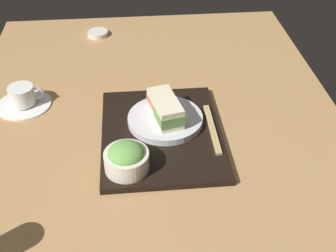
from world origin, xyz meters
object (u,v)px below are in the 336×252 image
object	(u,v)px
sandwich_plate	(165,119)
sandwich_near	(169,115)
chopsticks_pair	(212,129)
coffee_cup	(23,98)
sandwich_far	(162,101)
salad_bowl	(126,158)
small_sauce_dish	(98,33)

from	to	relation	value
sandwich_plate	sandwich_near	bearing A→B (deg)	-168.47
sandwich_plate	chopsticks_pair	xyz separation A→B (cm)	(-4.28, -11.31, -0.49)
coffee_cup	sandwich_near	bearing A→B (deg)	-113.23
sandwich_far	salad_bowl	size ratio (longest dim) A/B	0.81
small_sauce_dish	sandwich_plate	bearing A→B (deg)	-160.60
chopsticks_pair	small_sauce_dish	distance (cm)	65.15
sandwich_plate	small_sauce_dish	distance (cm)	56.71
coffee_cup	salad_bowl	bearing A→B (deg)	-136.80
sandwich_far	small_sauce_dish	size ratio (longest dim) A/B	1.15
chopsticks_pair	coffee_cup	xyz separation A→B (cm)	(17.49, 48.85, 0.23)
salad_bowl	coffee_cup	world-z (taller)	salad_bowl
salad_bowl	small_sauce_dish	bearing A→B (deg)	7.24
sandwich_far	coffee_cup	world-z (taller)	sandwich_far
sandwich_far	chopsticks_pair	world-z (taller)	sandwich_far
sandwich_far	small_sauce_dish	bearing A→B (deg)	19.87
chopsticks_pair	small_sauce_dish	size ratio (longest dim) A/B	2.70
sandwich_plate	coffee_cup	bearing A→B (deg)	70.62
sandwich_plate	sandwich_near	world-z (taller)	sandwich_near
sandwich_plate	salad_bowl	distance (cm)	19.12
chopsticks_pair	small_sauce_dish	world-z (taller)	chopsticks_pair
sandwich_plate	coffee_cup	distance (cm)	39.80
small_sauce_dish	sandwich_far	bearing A→B (deg)	-160.13
chopsticks_pair	sandwich_far	bearing A→B (deg)	58.02
sandwich_plate	sandwich_far	xyz separation A→B (cm)	(3.19, 0.65, 3.39)
chopsticks_pair	salad_bowl	bearing A→B (deg)	119.15
sandwich_near	chopsticks_pair	bearing A→B (deg)	-95.83
sandwich_plate	coffee_cup	world-z (taller)	coffee_cup
coffee_cup	small_sauce_dish	world-z (taller)	coffee_cup
small_sauce_dish	chopsticks_pair	bearing A→B (deg)	-152.44
salad_bowl	small_sauce_dish	world-z (taller)	salad_bowl
sandwich_far	small_sauce_dish	distance (cm)	53.71
coffee_cup	small_sauce_dish	xyz separation A→B (cm)	(40.26, -18.72, -1.49)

